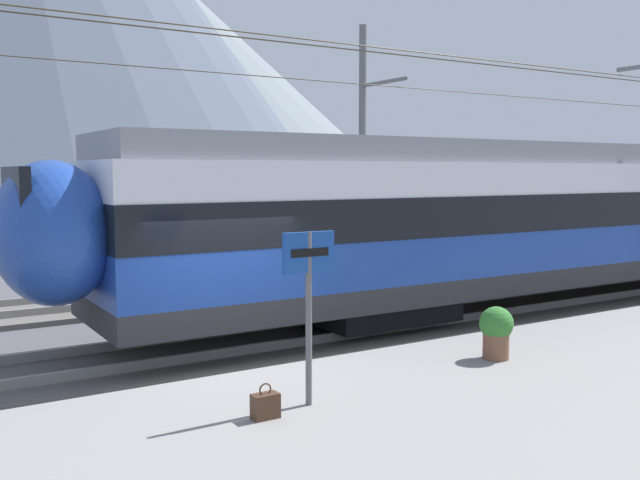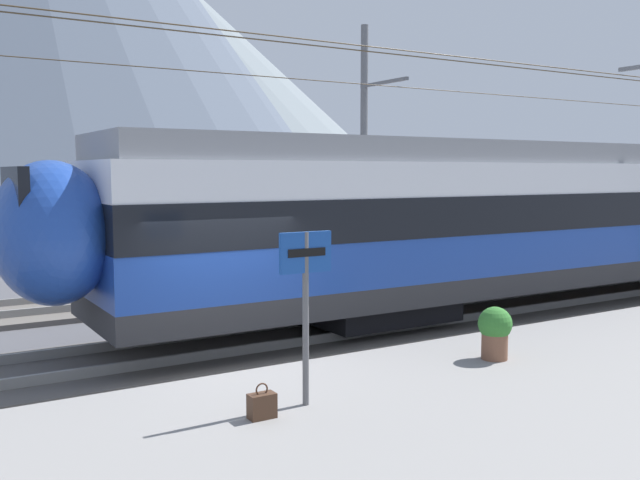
# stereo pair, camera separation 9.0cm
# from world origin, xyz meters

# --- Properties ---
(ground_plane) EXTENTS (400.00, 400.00, 0.00)m
(ground_plane) POSITION_xyz_m (0.00, 0.00, 0.00)
(ground_plane) COLOR #4C4C51
(platform_slab) EXTENTS (120.00, 6.29, 0.34)m
(platform_slab) POSITION_xyz_m (0.00, -3.99, 0.17)
(platform_slab) COLOR gray
(platform_slab) RESTS_ON ground
(track_near) EXTENTS (120.00, 3.00, 0.28)m
(track_near) POSITION_xyz_m (0.00, 1.45, 0.07)
(track_near) COLOR #5B5651
(track_near) RESTS_ON ground
(track_far) EXTENTS (120.00, 3.00, 0.28)m
(track_far) POSITION_xyz_m (0.00, 6.81, 0.07)
(track_far) COLOR #5B5651
(track_far) RESTS_ON ground
(train_near_platform) EXTENTS (30.57, 2.97, 4.27)m
(train_near_platform) POSITION_xyz_m (12.32, 1.45, 2.23)
(train_near_platform) COLOR #2D2D30
(train_near_platform) RESTS_ON track_near
(catenary_mast_far_side) EXTENTS (42.27, 2.36, 7.87)m
(catenary_mast_far_side) POSITION_xyz_m (8.86, 8.72, 4.12)
(catenary_mast_far_side) COLOR slate
(catenary_mast_far_side) RESTS_ON ground
(platform_sign) EXTENTS (0.70, 0.08, 2.15)m
(platform_sign) POSITION_xyz_m (-0.03, -2.63, 1.92)
(platform_sign) COLOR #59595B
(platform_sign) RESTS_ON platform_slab
(handbag_near_sign) EXTENTS (0.32, 0.18, 0.42)m
(handbag_near_sign) POSITION_xyz_m (-0.71, -2.78, 0.50)
(handbag_near_sign) COLOR #472D1E
(handbag_near_sign) RESTS_ON platform_slab
(potted_plant_platform_edge) EXTENTS (0.52, 0.52, 0.81)m
(potted_plant_platform_edge) POSITION_xyz_m (3.52, -2.31, 0.81)
(potted_plant_platform_edge) COLOR brown
(potted_plant_platform_edge) RESTS_ON platform_slab
(mountain_right_ridge) EXTENTS (172.06, 172.06, 79.18)m
(mountain_right_ridge) POSITION_xyz_m (63.23, 217.21, 39.59)
(mountain_right_ridge) COLOR slate
(mountain_right_ridge) RESTS_ON ground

